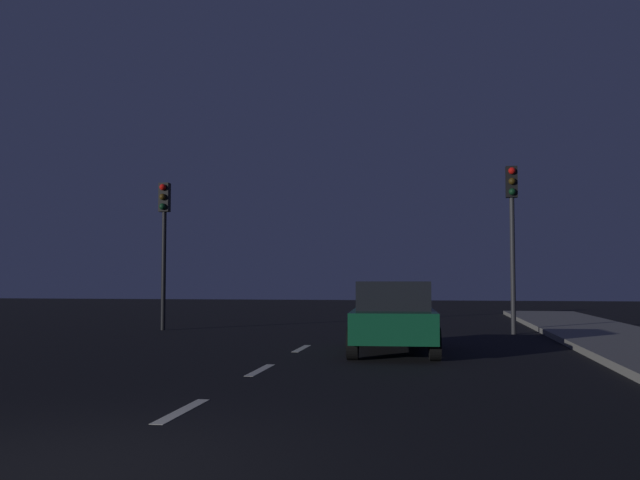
# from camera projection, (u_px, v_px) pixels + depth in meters

# --- Properties ---
(ground_plane) EXTENTS (80.00, 80.00, 0.00)m
(ground_plane) POSITION_uv_depth(u_px,v_px,m) (268.00, 366.00, 12.68)
(ground_plane) COLOR black
(lane_stripe_second) EXTENTS (0.16, 1.60, 0.01)m
(lane_stripe_second) POSITION_uv_depth(u_px,v_px,m) (182.00, 411.00, 8.35)
(lane_stripe_second) COLOR silver
(lane_stripe_second) RESTS_ON ground_plane
(lane_stripe_third) EXTENTS (0.16, 1.60, 0.01)m
(lane_stripe_third) POSITION_uv_depth(u_px,v_px,m) (260.00, 370.00, 12.09)
(lane_stripe_third) COLOR silver
(lane_stripe_third) RESTS_ON ground_plane
(lane_stripe_fourth) EXTENTS (0.16, 1.60, 0.01)m
(lane_stripe_fourth) POSITION_uv_depth(u_px,v_px,m) (302.00, 348.00, 15.84)
(lane_stripe_fourth) COLOR silver
(lane_stripe_fourth) RESTS_ON ground_plane
(traffic_signal_left) EXTENTS (0.32, 0.38, 4.56)m
(traffic_signal_left) POSITION_uv_depth(u_px,v_px,m) (164.00, 226.00, 21.77)
(traffic_signal_left) COLOR black
(traffic_signal_left) RESTS_ON ground_plane
(traffic_signal_right) EXTENTS (0.32, 0.38, 4.81)m
(traffic_signal_right) POSITION_uv_depth(u_px,v_px,m) (512.00, 216.00, 20.09)
(traffic_signal_right) COLOR #2D2D30
(traffic_signal_right) RESTS_ON ground_plane
(car_stopped_ahead) EXTENTS (2.00, 4.03, 1.52)m
(car_stopped_ahead) POSITION_uv_depth(u_px,v_px,m) (394.00, 317.00, 14.96)
(car_stopped_ahead) COLOR #0F4C2D
(car_stopped_ahead) RESTS_ON ground_plane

